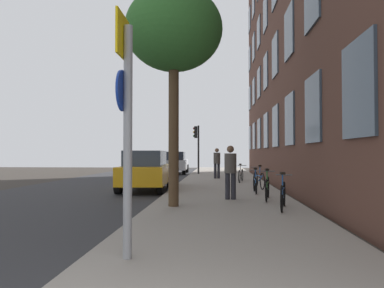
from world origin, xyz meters
TOP-DOWN VIEW (x-y plane):
  - ground_plane at (-2.40, 15.00)m, footprint 41.80×41.80m
  - road_asphalt at (-4.50, 15.00)m, footprint 7.00×38.00m
  - sidewalk at (1.10, 15.00)m, footprint 4.20×38.00m
  - sign_post at (-0.39, 3.17)m, footprint 0.16×0.60m
  - traffic_light at (-0.54, 22.81)m, footprint 0.43×0.24m
  - tree_near at (-0.32, 7.95)m, footprint 2.64×2.64m
  - bicycle_0 at (2.50, 7.60)m, footprint 0.55×1.69m
  - bicycle_1 at (2.36, 9.46)m, footprint 0.48×1.63m
  - bicycle_2 at (2.19, 11.33)m, footprint 0.42×1.58m
  - bicycle_3 at (2.51, 12.91)m, footprint 0.43×1.62m
  - bicycle_4 at (1.99, 16.11)m, footprint 0.49×1.68m
  - pedestrian_0 at (1.25, 9.47)m, footprint 0.52×0.52m
  - pedestrian_1 at (0.82, 18.53)m, footprint 0.38×0.38m
  - car_0 at (-2.05, 12.89)m, footprint 1.95×4.37m
  - car_1 at (-2.36, 24.96)m, footprint 1.98×4.23m

SIDE VIEW (x-z plane):
  - ground_plane at x=-2.40m, z-range 0.00..0.00m
  - road_asphalt at x=-4.50m, z-range 0.00..0.01m
  - sidewalk at x=1.10m, z-range 0.00..0.12m
  - bicycle_2 at x=2.19m, z-range 0.02..0.91m
  - bicycle_4 at x=1.99m, z-range 0.02..0.92m
  - bicycle_3 at x=2.51m, z-range 0.02..0.96m
  - bicycle_0 at x=2.50m, z-range 0.02..0.96m
  - bicycle_1 at x=2.36m, z-range 0.02..0.97m
  - car_0 at x=-2.05m, z-range 0.03..1.65m
  - car_1 at x=-2.36m, z-range 0.03..1.65m
  - pedestrian_0 at x=1.25m, z-range 0.24..1.88m
  - pedestrian_1 at x=0.82m, z-range 0.24..1.93m
  - sign_post at x=-0.39m, z-range 0.38..3.69m
  - traffic_light at x=-0.54m, z-range 0.74..4.03m
  - tree_near at x=-0.32m, z-range 1.88..7.76m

